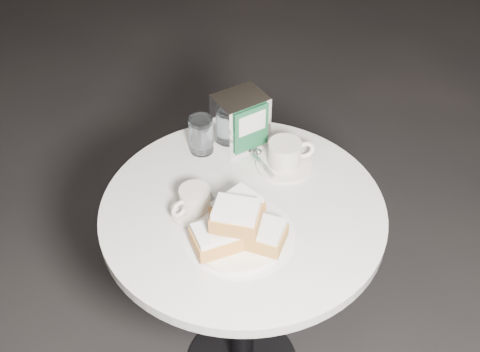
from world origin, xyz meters
name	(u,v)px	position (x,y,z in m)	size (l,w,h in m)	color
cafe_table	(243,259)	(0.00, 0.00, 0.55)	(0.70, 0.70, 0.74)	black
sugar_spill	(239,235)	(-0.04, -0.09, 0.75)	(0.26, 0.26, 0.00)	white
beignet_plate	(238,228)	(-0.05, -0.10, 0.79)	(0.25, 0.25, 0.13)	white
coffee_cup_left	(195,202)	(-0.11, 0.03, 0.77)	(0.17, 0.17, 0.07)	beige
coffee_cup_right	(285,156)	(0.16, 0.10, 0.78)	(0.16, 0.16, 0.08)	silver
water_glass_left	(201,135)	(-0.03, 0.24, 0.80)	(0.07, 0.07, 0.10)	white
water_glass_right	(247,129)	(0.09, 0.22, 0.80)	(0.09, 0.09, 0.11)	white
napkin_dispenser	(241,120)	(0.08, 0.24, 0.82)	(0.15, 0.13, 0.15)	white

